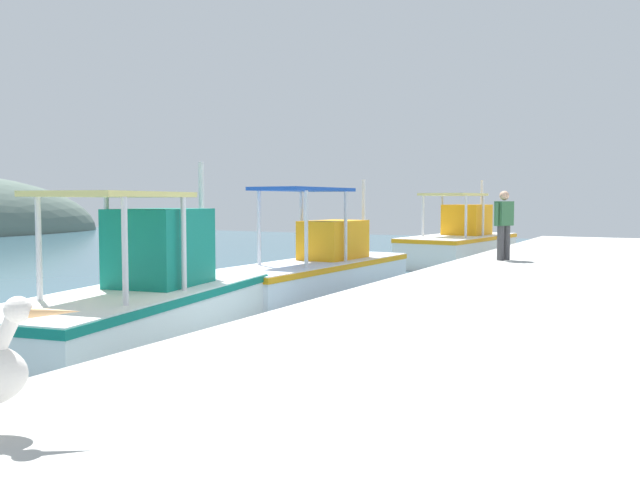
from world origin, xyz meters
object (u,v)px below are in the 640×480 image
Objects in this scene: fishing_boat_fourth at (460,244)px; fisherman_standing at (504,222)px; fishing_boat_third at (319,268)px; fishing_boat_second at (141,298)px.

fishing_boat_fourth reaches higher than fisherman_standing.
fishing_boat_third is 4.41m from fisherman_standing.
fishing_boat_third is at bearing 114.14° from fisherman_standing.
fishing_boat_fourth is 3.65× the size of fisherman_standing.
fishing_boat_third is 4.07× the size of fisherman_standing.
fishing_boat_fourth is at bearing -6.58° from fishing_boat_third.
fisherman_standing is (-6.60, -2.94, 0.97)m from fishing_boat_fourth.
fisherman_standing is (1.75, -3.90, 1.09)m from fishing_boat_third.
fishing_boat_fourth reaches higher than fishing_boat_second.
fishing_boat_second is 8.68m from fisherman_standing.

